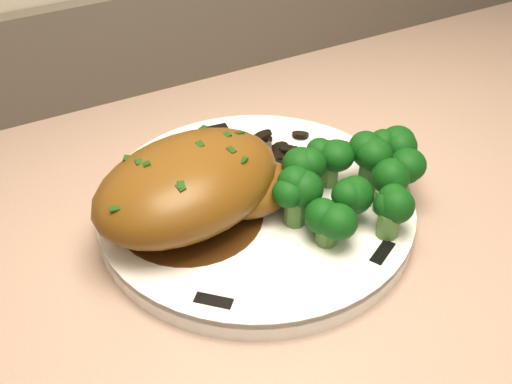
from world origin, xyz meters
name	(u,v)px	position (x,y,z in m)	size (l,w,h in m)	color
plate	(256,209)	(0.12, 1.72, 0.82)	(0.28, 0.28, 0.02)	white
rim_accent_0	(353,150)	(0.24, 1.75, 0.83)	(0.03, 0.01, 0.00)	black
rim_accent_1	(213,129)	(0.14, 1.84, 0.83)	(0.03, 0.01, 0.00)	black
rim_accent_2	(118,205)	(0.01, 1.77, 0.83)	(0.03, 0.01, 0.00)	black
rim_accent_3	(214,301)	(0.04, 1.63, 0.83)	(0.03, 0.01, 0.00)	black
rim_accent_4	(383,253)	(0.18, 1.61, 0.83)	(0.03, 0.01, 0.00)	black
gravy_pool	(190,215)	(0.06, 1.73, 0.83)	(0.13, 0.13, 0.00)	#3B1F0A
chicken_breast	(196,186)	(0.07, 1.73, 0.87)	(0.20, 0.15, 0.07)	brown
mushroom_pile	(278,156)	(0.17, 1.77, 0.84)	(0.09, 0.07, 0.02)	black
broccoli_florets	(354,183)	(0.20, 1.68, 0.86)	(0.14, 0.11, 0.04)	#4A7833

